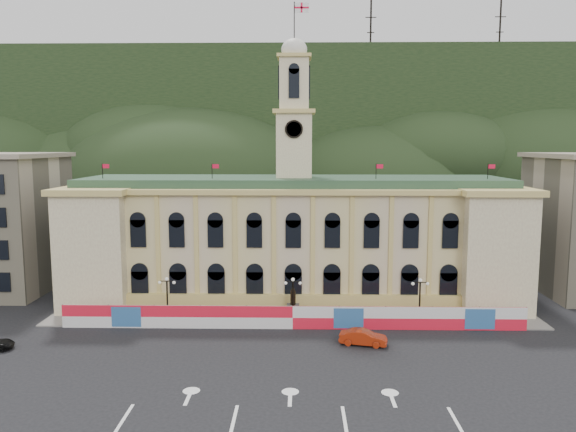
{
  "coord_description": "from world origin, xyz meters",
  "views": [
    {
      "loc": [
        0.7,
        -43.44,
        19.77
      ],
      "look_at": [
        -0.56,
        18.0,
        11.89
      ],
      "focal_mm": 35.0,
      "sensor_mm": 36.0,
      "label": 1
    }
  ],
  "objects": [
    {
      "name": "ground",
      "position": [
        0.0,
        0.0,
        0.0
      ],
      "size": [
        260.0,
        260.0,
        0.0
      ],
      "primitive_type": "plane",
      "color": "black",
      "rests_on": "ground"
    },
    {
      "name": "lane_markings",
      "position": [
        0.0,
        -5.0,
        0.0
      ],
      "size": [
        26.0,
        10.0,
        0.02
      ],
      "primitive_type": null,
      "color": "white",
      "rests_on": "ground"
    },
    {
      "name": "hill_ridge",
      "position": [
        0.03,
        121.99,
        19.48
      ],
      "size": [
        230.0,
        80.0,
        64.0
      ],
      "color": "black",
      "rests_on": "ground"
    },
    {
      "name": "city_hall",
      "position": [
        0.0,
        27.63,
        7.85
      ],
      "size": [
        56.2,
        17.6,
        37.1
      ],
      "color": "#C8B490",
      "rests_on": "ground"
    },
    {
      "name": "hoarding_fence",
      "position": [
        0.06,
        15.07,
        1.25
      ],
      "size": [
        50.0,
        0.44,
        2.5
      ],
      "color": "red",
      "rests_on": "ground"
    },
    {
      "name": "pavement",
      "position": [
        0.0,
        17.75,
        0.08
      ],
      "size": [
        56.0,
        5.5,
        0.16
      ],
      "primitive_type": "cube",
      "color": "slate",
      "rests_on": "ground"
    },
    {
      "name": "statue",
      "position": [
        0.0,
        18.0,
        1.19
      ],
      "size": [
        1.4,
        1.4,
        3.72
      ],
      "color": "#595651",
      "rests_on": "ground"
    },
    {
      "name": "lamp_left",
      "position": [
        -14.0,
        17.0,
        3.07
      ],
      "size": [
        1.96,
        0.44,
        5.15
      ],
      "color": "black",
      "rests_on": "ground"
    },
    {
      "name": "lamp_center",
      "position": [
        0.0,
        17.0,
        3.07
      ],
      "size": [
        1.96,
        0.44,
        5.15
      ],
      "color": "black",
      "rests_on": "ground"
    },
    {
      "name": "lamp_right",
      "position": [
        14.0,
        17.0,
        3.07
      ],
      "size": [
        1.96,
        0.44,
        5.15
      ],
      "color": "black",
      "rests_on": "ground"
    },
    {
      "name": "red_sedan",
      "position": [
        7.05,
        10.26,
        0.77
      ],
      "size": [
        3.63,
        5.38,
        1.54
      ],
      "primitive_type": "imported",
      "rotation": [
        0.0,
        0.0,
        1.35
      ],
      "color": "#9F240B",
      "rests_on": "ground"
    }
  ]
}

